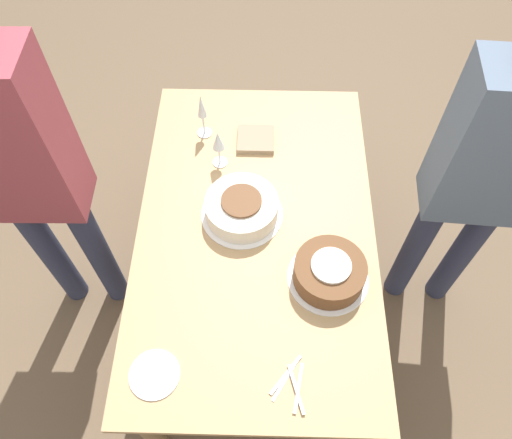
{
  "coord_description": "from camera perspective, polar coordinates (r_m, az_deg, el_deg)",
  "views": [
    {
      "loc": [
        -1.08,
        -0.03,
        2.45
      ],
      "look_at": [
        0.0,
        0.0,
        0.78
      ],
      "focal_mm": 35.0,
      "sensor_mm": 36.0,
      "label": 1
    }
  ],
  "objects": [
    {
      "name": "dessert_plate_left",
      "position": [
        1.82,
        -11.53,
        -16.97
      ],
      "size": [
        0.18,
        0.18,
        0.01
      ],
      "color": "silver",
      "rests_on": "dining_table"
    },
    {
      "name": "ground_plane",
      "position": [
        2.68,
        0.0,
        -9.09
      ],
      "size": [
        12.0,
        12.0,
        0.0
      ],
      "primitive_type": "plane",
      "color": "brown"
    },
    {
      "name": "fork_pile",
      "position": [
        1.78,
        4.07,
        -18.11
      ],
      "size": [
        0.2,
        0.12,
        0.01
      ],
      "color": "silver",
      "rests_on": "dining_table"
    },
    {
      "name": "wine_glass_far",
      "position": [
        2.14,
        -4.33,
        8.76
      ],
      "size": [
        0.07,
        0.07,
        0.19
      ],
      "color": "silver",
      "rests_on": "dining_table"
    },
    {
      "name": "cake_front_chocolate",
      "position": [
        1.9,
        8.38,
        -6.0
      ],
      "size": [
        0.31,
        0.31,
        0.11
      ],
      "color": "white",
      "rests_on": "dining_table"
    },
    {
      "name": "wine_glass_near",
      "position": [
        2.25,
        -6.22,
        12.39
      ],
      "size": [
        0.07,
        0.07,
        0.23
      ],
      "color": "silver",
      "rests_on": "dining_table"
    },
    {
      "name": "cake_center_white",
      "position": [
        2.03,
        -1.65,
        1.32
      ],
      "size": [
        0.34,
        0.34,
        0.11
      ],
      "color": "white",
      "rests_on": "dining_table"
    },
    {
      "name": "person_watching",
      "position": [
        1.98,
        -25.36,
        5.61
      ],
      "size": [
        0.23,
        0.4,
        1.75
      ],
      "rotation": [
        0.0,
        0.0,
        -1.55
      ],
      "color": "#2D334C",
      "rests_on": "ground_plane"
    },
    {
      "name": "person_cutting",
      "position": [
        2.04,
        24.95,
        5.06
      ],
      "size": [
        0.25,
        0.41,
        1.67
      ],
      "rotation": [
        0.0,
        0.0,
        1.5
      ],
      "color": "#2D334C",
      "rests_on": "ground_plane"
    },
    {
      "name": "napkin_stack",
      "position": [
        2.31,
        -0.04,
        9.15
      ],
      "size": [
        0.16,
        0.17,
        0.03
      ],
      "color": "gray",
      "rests_on": "dining_table"
    },
    {
      "name": "dining_table",
      "position": [
        2.12,
        0.0,
        -2.18
      ],
      "size": [
        1.59,
        0.97,
        0.73
      ],
      "color": "tan",
      "rests_on": "ground_plane"
    }
  ]
}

